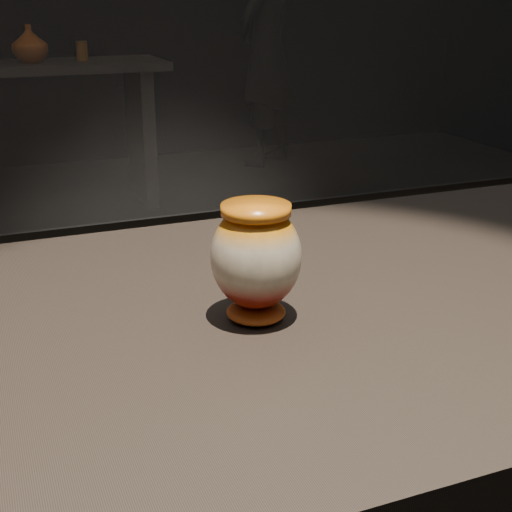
# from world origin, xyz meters

# --- Properties ---
(display_plinth) EXTENTS (2.00, 0.80, 0.90)m
(display_plinth) POSITION_xyz_m (0.00, 0.00, 0.63)
(display_plinth) COLOR black
(display_plinth) RESTS_ON ground
(main_vase) EXTENTS (0.15, 0.15, 0.15)m
(main_vase) POSITION_xyz_m (0.05, -0.03, 0.98)
(main_vase) COLOR maroon
(main_vase) RESTS_ON display_plinth
(back_vase_mid) EXTENTS (0.28, 0.28, 0.21)m
(back_vase_mid) POSITION_xyz_m (0.12, 3.70, 1.01)
(back_vase_mid) COLOR maroon
(back_vase_mid) RESTS_ON back_shelf
(back_vase_right) EXTENTS (0.07, 0.07, 0.11)m
(back_vase_right) POSITION_xyz_m (0.42, 3.71, 0.96)
(back_vase_right) COLOR #965515
(back_vase_right) RESTS_ON back_shelf
(visitor) EXTENTS (0.74, 0.70, 1.71)m
(visitor) POSITION_xyz_m (1.91, 4.40, 0.85)
(visitor) COLOR black
(visitor) RESTS_ON ground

